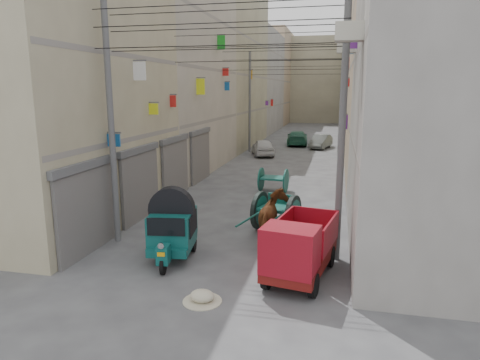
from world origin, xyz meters
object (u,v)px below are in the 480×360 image
(distant_car_grey, at_px, (321,142))
(tonga_cart, at_px, (276,212))
(distant_car_white, at_px, (263,147))
(auto_rickshaw, at_px, (172,227))
(mini_truck, at_px, (298,252))
(feed_sack, at_px, (202,296))
(horse, at_px, (273,218))
(distant_car_green, at_px, (297,138))
(second_cart, at_px, (273,179))

(distant_car_grey, bearing_deg, tonga_cart, -78.49)
(distant_car_white, relative_size, distant_car_grey, 1.05)
(auto_rickshaw, distance_m, distant_car_white, 21.18)
(tonga_cart, height_order, mini_truck, mini_truck)
(feed_sack, height_order, distant_car_white, distant_car_white)
(tonga_cart, xyz_separation_m, distant_car_white, (-3.61, 17.95, -0.08))
(horse, bearing_deg, auto_rickshaw, 32.47)
(auto_rickshaw, relative_size, feed_sack, 4.14)
(mini_truck, xyz_separation_m, distant_car_grey, (-0.54, 27.28, -0.24))
(distant_car_green, bearing_deg, tonga_cart, 88.95)
(feed_sack, xyz_separation_m, distant_car_white, (-2.64, 23.59, 0.49))
(mini_truck, relative_size, distant_car_white, 0.87)
(tonga_cart, relative_size, second_cart, 2.25)
(feed_sack, relative_size, distant_car_grey, 0.17)
(feed_sack, distance_m, horse, 4.62)
(tonga_cart, relative_size, horse, 1.62)
(tonga_cart, relative_size, mini_truck, 0.99)
(mini_truck, height_order, feed_sack, mini_truck)
(tonga_cart, height_order, distant_car_grey, tonga_cart)
(mini_truck, height_order, distant_car_white, mini_truck)
(mini_truck, height_order, distant_car_green, mini_truck)
(mini_truck, distance_m, horse, 3.06)
(distant_car_white, bearing_deg, horse, 84.32)
(auto_rickshaw, xyz_separation_m, mini_truck, (3.82, -0.86, -0.15))
(horse, xyz_separation_m, distant_car_grey, (0.53, 24.42, -0.26))
(tonga_cart, height_order, horse, horse)
(distant_car_white, bearing_deg, distant_car_grey, -145.22)
(distant_car_white, bearing_deg, tonga_cart, 84.78)
(auto_rickshaw, height_order, feed_sack, auto_rickshaw)
(feed_sack, relative_size, horse, 0.29)
(horse, relative_size, distant_car_white, 0.54)
(feed_sack, height_order, distant_car_grey, distant_car_grey)
(auto_rickshaw, bearing_deg, second_cart, 71.01)
(tonga_cart, distance_m, distant_car_white, 18.31)
(mini_truck, relative_size, distant_car_green, 0.73)
(horse, bearing_deg, distant_car_white, -82.78)
(auto_rickshaw, bearing_deg, tonga_cart, 41.40)
(tonga_cart, distance_m, distant_car_grey, 23.23)
(mini_truck, distance_m, distant_car_white, 22.52)
(distant_car_green, bearing_deg, horse, 88.95)
(horse, height_order, distant_car_green, horse)
(tonga_cart, xyz_separation_m, feed_sack, (-0.97, -5.64, -0.57))
(tonga_cart, relative_size, distant_car_green, 0.72)
(second_cart, xyz_separation_m, horse, (1.08, -7.24, 0.22))
(tonga_cart, bearing_deg, distant_car_green, 107.75)
(distant_car_white, distance_m, distant_car_green, 7.39)
(tonga_cart, distance_m, mini_truck, 4.22)
(tonga_cart, relative_size, distant_car_white, 0.87)
(tonga_cart, height_order, distant_car_green, tonga_cart)
(mini_truck, xyz_separation_m, distant_car_white, (-4.75, 22.01, -0.19))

